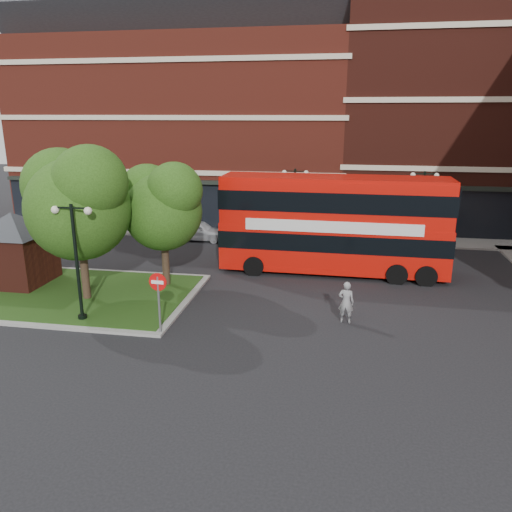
% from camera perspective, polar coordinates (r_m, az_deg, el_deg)
% --- Properties ---
extents(ground, '(120.00, 120.00, 0.00)m').
position_cam_1_polar(ground, '(20.24, -5.49, -8.73)').
color(ground, black).
rests_on(ground, ground).
extents(pavement_far, '(44.00, 3.00, 0.12)m').
position_cam_1_polar(pavement_far, '(35.56, 1.43, 2.40)').
color(pavement_far, slate).
rests_on(pavement_far, ground).
extents(terrace_far_left, '(26.00, 12.00, 14.00)m').
position_cam_1_polar(terrace_far_left, '(43.69, -7.76, 14.01)').
color(terrace_far_left, maroon).
rests_on(terrace_far_left, ground).
extents(terrace_far_right, '(18.00, 12.00, 16.00)m').
position_cam_1_polar(terrace_far_right, '(42.66, 22.70, 14.26)').
color(terrace_far_right, '#471911').
rests_on(terrace_far_right, ground).
extents(traffic_island, '(12.60, 7.60, 0.15)m').
position_cam_1_polar(traffic_island, '(25.84, -21.12, -4.02)').
color(traffic_island, gray).
rests_on(traffic_island, ground).
extents(kiosk, '(6.51, 6.51, 3.60)m').
position_cam_1_polar(kiosk, '(27.64, -25.91, 1.58)').
color(kiosk, '#471911').
rests_on(kiosk, traffic_island).
extents(tree_island_west, '(5.40, 4.71, 7.21)m').
position_cam_1_polar(tree_island_west, '(23.63, -19.85, 6.19)').
color(tree_island_west, '#2D2116').
rests_on(tree_island_west, ground).
extents(tree_island_east, '(4.46, 3.90, 6.29)m').
position_cam_1_polar(tree_island_east, '(24.68, -10.76, 5.94)').
color(tree_island_east, '#2D2116').
rests_on(tree_island_east, ground).
extents(lamp_island, '(1.72, 0.36, 5.00)m').
position_cam_1_polar(lamp_island, '(21.49, -19.85, -0.11)').
color(lamp_island, black).
rests_on(lamp_island, ground).
extents(lamp_far_left, '(1.72, 0.36, 5.00)m').
position_cam_1_polar(lamp_far_left, '(32.82, 4.43, 6.14)').
color(lamp_far_left, black).
rests_on(lamp_far_left, ground).
extents(lamp_far_right, '(1.72, 0.36, 5.00)m').
position_cam_1_polar(lamp_far_right, '(33.07, 18.42, 5.44)').
color(lamp_far_right, black).
rests_on(lamp_far_right, ground).
extents(bus, '(12.09, 3.00, 4.60)m').
position_cam_1_polar(bus, '(27.08, 8.85, 4.27)').
color(bus, red).
rests_on(bus, ground).
extents(woman, '(0.70, 0.50, 1.79)m').
position_cam_1_polar(woman, '(21.10, 10.26, -5.22)').
color(woman, gray).
rests_on(woman, ground).
extents(car_silver, '(4.14, 1.79, 1.39)m').
position_cam_1_polar(car_silver, '(34.48, -6.64, 2.94)').
color(car_silver, '#BABCC2').
rests_on(car_silver, ground).
extents(car_white, '(4.82, 1.72, 1.58)m').
position_cam_1_polar(car_white, '(33.13, 6.84, 2.57)').
color(car_white, silver).
rests_on(car_white, ground).
extents(no_entry_sign, '(0.71, 0.11, 2.57)m').
position_cam_1_polar(no_entry_sign, '(19.64, -11.10, -3.98)').
color(no_entry_sign, slate).
rests_on(no_entry_sign, ground).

